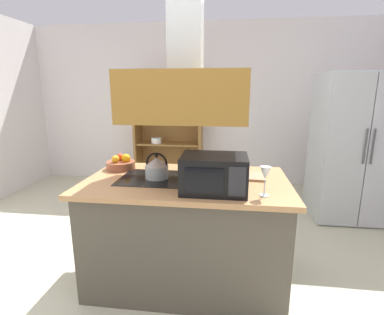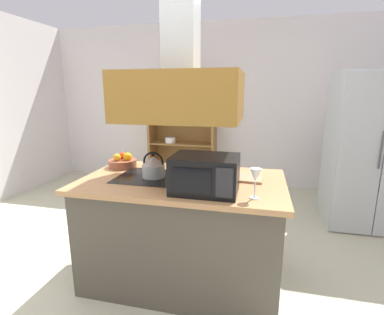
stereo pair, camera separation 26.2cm
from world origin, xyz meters
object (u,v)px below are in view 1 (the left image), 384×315
microwave (214,173)px  refrigerator (353,148)px  kettle (157,168)px  dish_cabinet (169,139)px  cutting_board (245,176)px  fruit_bowl (121,164)px  wine_glass_on_counter (265,174)px

microwave → refrigerator: bearing=47.3°
kettle → microwave: 0.54m
dish_cabinet → microwave: dish_cabinet is taller
kettle → microwave: size_ratio=0.46×
kettle → microwave: microwave is taller
dish_cabinet → kettle: bearing=-80.4°
refrigerator → dish_cabinet: size_ratio=1.02×
cutting_board → microwave: bearing=-121.9°
fruit_bowl → refrigerator: bearing=27.2°
dish_cabinet → microwave: bearing=-72.1°
refrigerator → microwave: size_ratio=3.94×
cutting_board → fruit_bowl: bearing=174.5°
dish_cabinet → kettle: (0.44, -2.60, 0.21)m
cutting_board → wine_glass_on_counter: size_ratio=1.65×
kettle → cutting_board: size_ratio=0.62×
fruit_bowl → microwave: bearing=-29.0°
dish_cabinet → fruit_bowl: 2.37m
dish_cabinet → fruit_bowl: (0.05, -2.36, 0.17)m
cutting_board → fruit_bowl: 1.12m
cutting_board → fruit_bowl: (-1.11, 0.11, 0.04)m
kettle → wine_glass_on_counter: (0.82, -0.30, 0.06)m
refrigerator → kettle: size_ratio=8.54×
refrigerator → fruit_bowl: (-2.52, -1.29, 0.04)m
dish_cabinet → kettle: size_ratio=8.38×
kettle → wine_glass_on_counter: size_ratio=1.03×
kettle → wine_glass_on_counter: bearing=-20.2°
dish_cabinet → wine_glass_on_counter: (1.26, -2.90, 0.27)m
dish_cabinet → fruit_bowl: bearing=-88.9°
refrigerator → microwave: 2.43m
refrigerator → fruit_bowl: bearing=-152.8°
dish_cabinet → microwave: size_ratio=3.87×
refrigerator → kettle: (-2.12, -1.53, 0.08)m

